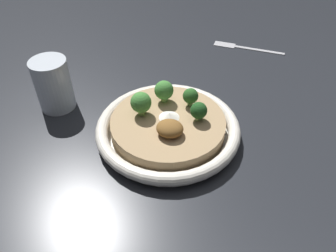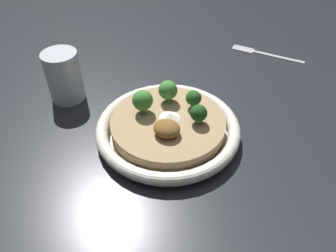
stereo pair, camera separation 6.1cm
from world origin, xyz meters
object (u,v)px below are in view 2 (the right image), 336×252
drinking_glass (64,76)px  broccoli_left (143,101)px  broccoli_back_right (194,98)px  fork_utensil (260,52)px  broccoli_right (199,113)px  risotto_bowl (168,128)px  broccoli_back (168,90)px

drinking_glass → broccoli_left: bearing=-4.6°
broccoli_back_right → fork_utensil: bearing=81.3°
broccoli_right → fork_utensil: 0.38m
broccoli_left → drinking_glass: bearing=175.4°
risotto_bowl → broccoli_left: 0.07m
broccoli_back_right → fork_utensil: (0.05, 0.34, -0.06)m
drinking_glass → fork_utensil: size_ratio=0.57×
drinking_glass → broccoli_back: bearing=9.0°
drinking_glass → broccoli_right: bearing=0.2°
fork_utensil → risotto_bowl: bearing=79.4°
risotto_bowl → broccoli_back: (-0.03, 0.05, 0.05)m
risotto_bowl → broccoli_right: bearing=17.8°
broccoli_right → drinking_glass: (-0.30, -0.00, -0.01)m
broccoli_right → drinking_glass: bearing=-179.8°
broccoli_left → broccoli_back: 0.06m
broccoli_back → broccoli_right: bearing=-23.8°
risotto_bowl → broccoli_back: 0.07m
broccoli_left → broccoli_back: (0.03, 0.05, -0.00)m
risotto_bowl → broccoli_back: broccoli_back is taller
fork_utensil → broccoli_right: bearing=86.7°
risotto_bowl → broccoli_left: broccoli_left is taller
broccoli_back_right → drinking_glass: 0.28m
broccoli_back → risotto_bowl: bearing=-63.9°
broccoli_left → broccoli_back_right: bearing=34.7°
risotto_bowl → broccoli_back_right: bearing=63.6°
broccoli_back_right → broccoli_back: broccoli_back is taller
broccoli_right → broccoli_back: broccoli_back is taller
broccoli_back → fork_utensil: 0.36m
broccoli_right → drinking_glass: size_ratio=0.34×
broccoli_right → fork_utensil: bearing=86.0°
broccoli_right → drinking_glass: drinking_glass is taller
broccoli_left → broccoli_back_right: 0.10m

